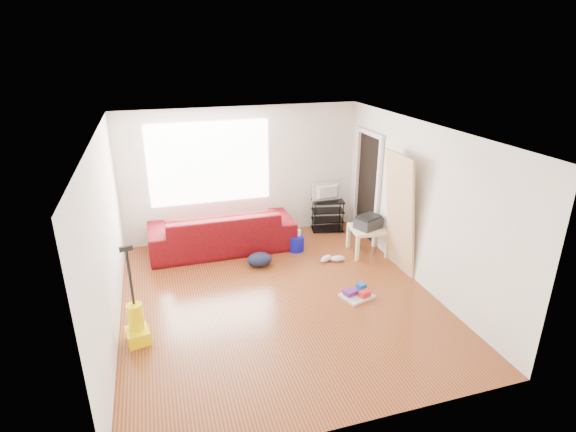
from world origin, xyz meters
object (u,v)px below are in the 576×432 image
object	(u,v)px
sofa	(223,249)
vacuum	(136,324)
bucket	(296,250)
backpack	(260,266)
tv_stand	(328,215)
side_table	(368,232)
cleaning_tray	(358,294)

from	to	relation	value
sofa	vacuum	xyz separation A→B (m)	(-1.48, -2.40, 0.24)
bucket	vacuum	world-z (taller)	vacuum
bucket	backpack	bearing A→B (deg)	-153.27
sofa	bucket	xyz separation A→B (m)	(1.28, -0.45, 0.00)
sofa	tv_stand	bearing A→B (deg)	-172.91
sofa	side_table	bearing A→B (deg)	159.73
tv_stand	vacuum	world-z (taller)	vacuum
cleaning_tray	sofa	bearing A→B (deg)	126.59
vacuum	side_table	bearing A→B (deg)	9.83
sofa	tv_stand	distance (m)	2.21
bucket	backpack	distance (m)	0.88
sofa	vacuum	world-z (taller)	vacuum
tv_stand	cleaning_tray	world-z (taller)	tv_stand
tv_stand	backpack	world-z (taller)	tv_stand
sofa	bucket	distance (m)	1.35
backpack	cleaning_tray	bearing A→B (deg)	-50.88
side_table	backpack	distance (m)	2.02
backpack	bucket	bearing A→B (deg)	25.80
sofa	side_table	distance (m)	2.67
tv_stand	sofa	bearing A→B (deg)	-161.77
cleaning_tray	vacuum	size ratio (longest dim) A/B	0.40
tv_stand	bucket	xyz separation A→B (m)	(-0.89, -0.72, -0.32)
side_table	bucket	size ratio (longest dim) A/B	2.35
sofa	vacuum	bearing A→B (deg)	58.34
side_table	backpack	xyz separation A→B (m)	(-1.98, 0.06, -0.41)
side_table	bucket	world-z (taller)	side_table
side_table	bucket	bearing A→B (deg)	158.97
side_table	cleaning_tray	world-z (taller)	side_table
side_table	vacuum	distance (m)	4.22
cleaning_tray	tv_stand	bearing A→B (deg)	78.67
cleaning_tray	side_table	bearing A→B (deg)	58.90
cleaning_tray	vacuum	distance (m)	3.16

